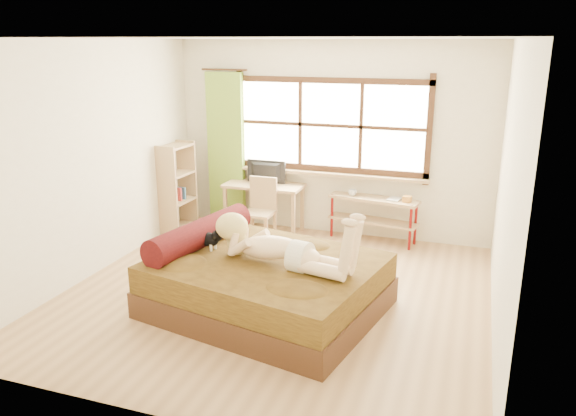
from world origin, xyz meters
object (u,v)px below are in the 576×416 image
at_px(bed, 263,282).
at_px(kitten, 207,237).
at_px(woman, 279,233).
at_px(chair, 261,206).
at_px(bookshelf, 177,187).
at_px(pipe_shelf, 374,209).
at_px(desk, 264,191).

relative_size(bed, kitten, 7.61).
relative_size(woman, chair, 1.73).
height_order(bed, woman, woman).
distance_m(woman, kitten, 0.90).
bearing_deg(bookshelf, woman, -37.96).
bearing_deg(kitten, woman, 1.90).
distance_m(kitten, chair, 1.86).
height_order(bed, kitten, bed).
bearing_deg(woman, pipe_shelf, 90.38).
xyz_separation_m(desk, chair, (0.10, -0.37, -0.12)).
bearing_deg(kitten, bed, 4.08).
xyz_separation_m(chair, bookshelf, (-1.29, 0.00, 0.16)).
relative_size(woman, kitten, 4.67).
distance_m(chair, bookshelf, 1.30).
bearing_deg(chair, pipe_shelf, 18.25).
bearing_deg(kitten, chair, 105.24).
bearing_deg(pipe_shelf, bookshelf, -160.35).
distance_m(bed, desk, 2.49).
bearing_deg(pipe_shelf, chair, -152.11).
bearing_deg(woman, bookshelf, 150.38).
xyz_separation_m(bed, pipe_shelf, (0.70, 2.42, 0.16)).
bearing_deg(kitten, desk, 107.22).
bearing_deg(chair, desk, 105.22).
distance_m(bed, kitten, 0.77).
height_order(kitten, bookshelf, bookshelf).
height_order(woman, pipe_shelf, woman).
bearing_deg(pipe_shelf, kitten, -110.65).
bearing_deg(bed, desk, 122.60).
bearing_deg(desk, chair, -74.78).
bearing_deg(bed, bookshelf, 148.59).
relative_size(woman, bookshelf, 1.20).
distance_m(woman, chair, 2.26).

